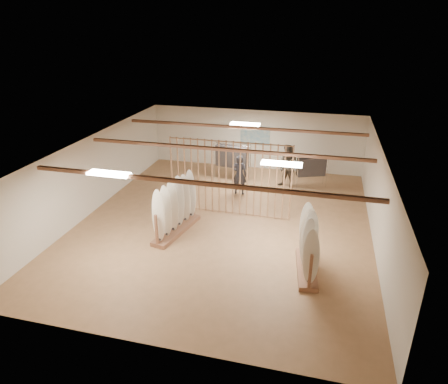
% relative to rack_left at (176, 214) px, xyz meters
% --- Properties ---
extents(floor, '(12.00, 12.00, 0.00)m').
position_rel_rack_left_xyz_m(floor, '(1.40, 1.01, -0.66)').
color(floor, '#A67850').
rests_on(floor, ground).
extents(ceiling, '(12.00, 12.00, 0.00)m').
position_rel_rack_left_xyz_m(ceiling, '(1.40, 1.01, 2.14)').
color(ceiling, gray).
rests_on(ceiling, ground).
extents(wall_back, '(12.00, 0.00, 12.00)m').
position_rel_rack_left_xyz_m(wall_back, '(1.40, 7.01, 0.74)').
color(wall_back, silver).
rests_on(wall_back, ground).
extents(wall_front, '(12.00, 0.00, 12.00)m').
position_rel_rack_left_xyz_m(wall_front, '(1.40, -4.99, 0.74)').
color(wall_front, silver).
rests_on(wall_front, ground).
extents(wall_left, '(0.00, 12.00, 12.00)m').
position_rel_rack_left_xyz_m(wall_left, '(-3.60, 1.01, 0.74)').
color(wall_left, silver).
rests_on(wall_left, ground).
extents(wall_right, '(0.00, 12.00, 12.00)m').
position_rel_rack_left_xyz_m(wall_right, '(6.40, 1.01, 0.74)').
color(wall_right, silver).
rests_on(wall_right, ground).
extents(ceiling_slats, '(9.50, 6.12, 0.10)m').
position_rel_rack_left_xyz_m(ceiling_slats, '(1.40, 1.01, 2.06)').
color(ceiling_slats, brown).
rests_on(ceiling_slats, ground).
extents(light_panels, '(1.20, 0.35, 0.06)m').
position_rel_rack_left_xyz_m(light_panels, '(1.40, 1.01, 2.08)').
color(light_panels, white).
rests_on(light_panels, ground).
extents(bamboo_partition, '(4.45, 0.05, 2.78)m').
position_rel_rack_left_xyz_m(bamboo_partition, '(1.40, 1.81, 0.74)').
color(bamboo_partition, '#A87852').
rests_on(bamboo_partition, ground).
extents(poster, '(1.40, 0.03, 0.90)m').
position_rel_rack_left_xyz_m(poster, '(1.40, 6.99, 0.94)').
color(poster, teal).
rests_on(poster, ground).
extents(rack_left, '(0.98, 2.43, 1.92)m').
position_rel_rack_left_xyz_m(rack_left, '(0.00, 0.00, 0.00)').
color(rack_left, brown).
rests_on(rack_left, floor).
extents(rack_right, '(0.76, 2.03, 1.89)m').
position_rel_rack_left_xyz_m(rack_right, '(4.41, -1.27, -0.01)').
color(rack_right, brown).
rests_on(rack_right, floor).
extents(clothing_rack_a, '(1.55, 0.63, 1.68)m').
position_rel_rack_left_xyz_m(clothing_rack_a, '(0.71, 5.19, 0.43)').
color(clothing_rack_a, silver).
rests_on(clothing_rack_a, floor).
extents(clothing_rack_b, '(1.24, 0.75, 1.39)m').
position_rel_rack_left_xyz_m(clothing_rack_b, '(4.16, 5.19, 0.25)').
color(clothing_rack_b, silver).
rests_on(clothing_rack_b, floor).
extents(shopper_a, '(0.71, 0.51, 1.87)m').
position_rel_rack_left_xyz_m(shopper_a, '(1.36, 3.70, 0.28)').
color(shopper_a, '#26262D').
rests_on(shopper_a, floor).
extents(shopper_b, '(1.27, 1.17, 2.11)m').
position_rel_rack_left_xyz_m(shopper_b, '(3.21, 4.83, 0.40)').
color(shopper_b, '#3C352E').
rests_on(shopper_b, floor).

